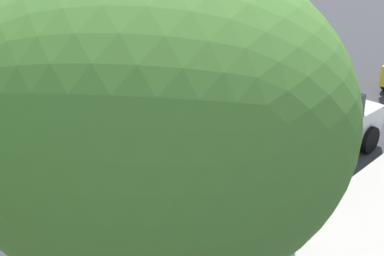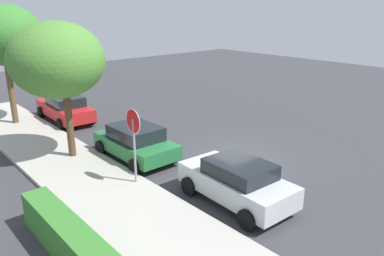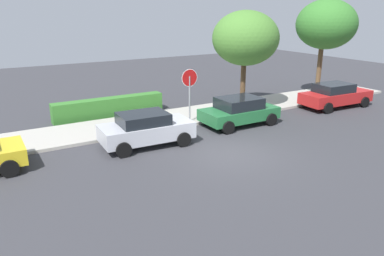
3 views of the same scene
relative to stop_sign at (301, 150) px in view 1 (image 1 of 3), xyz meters
The scene contains 5 objects.
ground_plane 4.89m from the stop_sign, 97.62° to the right, with size 60.00×60.00×0.00m, color #38383D.
stop_sign is the anchor object (origin of this frame).
parked_car_green 2.81m from the stop_sign, 33.40° to the right, with size 3.93×2.07×1.43m.
parked_car_silver 3.87m from the stop_sign, 150.90° to the right, with size 4.02×2.12×1.46m.
street_tree_near_corner 4.63m from the stop_sign, 11.13° to the left, with size 3.71×3.71×5.63m.
Camera 1 is at (8.10, 8.81, 6.25)m, focal length 55.00 mm.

